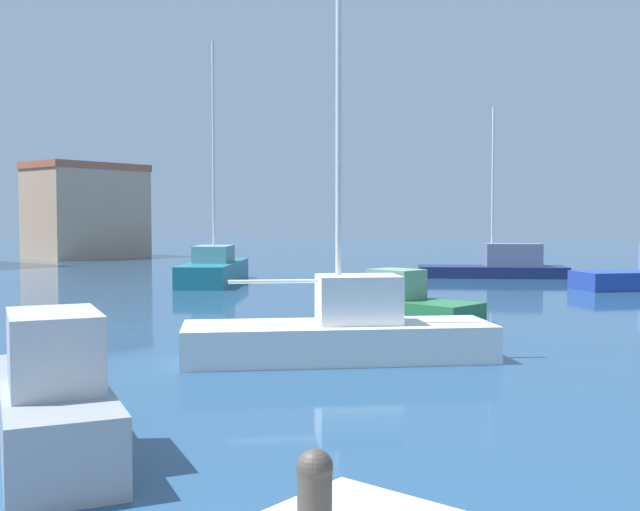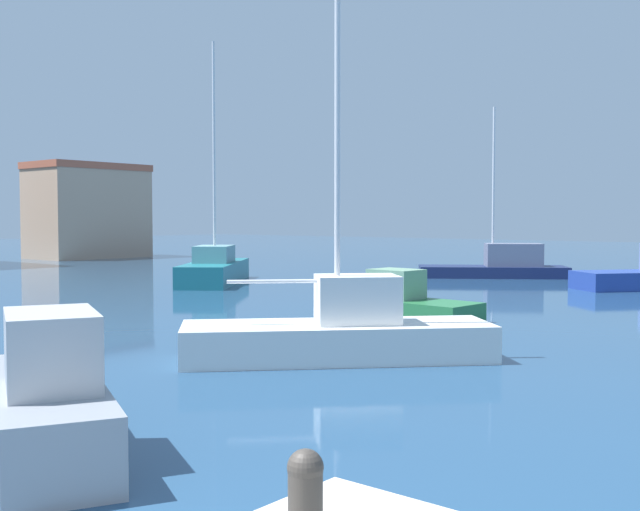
% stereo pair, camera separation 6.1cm
% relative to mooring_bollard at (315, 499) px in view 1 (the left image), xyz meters
% --- Properties ---
extents(water, '(160.00, 160.00, 0.00)m').
position_rel_mooring_bollard_xyz_m(water, '(14.14, 21.27, -1.44)').
color(water, navy).
rests_on(water, ground).
extents(mooring_bollard, '(0.21, 0.21, 0.61)m').
position_rel_mooring_bollard_xyz_m(mooring_bollard, '(0.00, 0.00, 0.00)').
color(mooring_bollard, '#38332D').
rests_on(mooring_bollard, pier_quay).
extents(sailboat_teal_near_pier, '(7.25, 6.18, 11.00)m').
position_rel_mooring_bollard_xyz_m(sailboat_teal_near_pier, '(20.84, 23.48, -0.78)').
color(sailboat_teal_near_pier, '#1E707A').
rests_on(sailboat_teal_near_pier, water).
extents(sailboat_navy_distant_north, '(6.01, 7.27, 8.52)m').
position_rel_mooring_bollard_xyz_m(sailboat_navy_distant_north, '(32.27, 14.90, -0.83)').
color(sailboat_navy_distant_north, '#19234C').
rests_on(sailboat_navy_distant_north, water).
extents(sailboat_white_far_right, '(6.07, 5.90, 7.89)m').
position_rel_mooring_bollard_xyz_m(sailboat_white_far_right, '(9.50, 7.21, -0.86)').
color(sailboat_white_far_right, white).
rests_on(sailboat_white_far_right, water).
extents(motorboat_grey_distant_east, '(3.16, 4.59, 1.85)m').
position_rel_mooring_bollard_xyz_m(motorboat_grey_distant_east, '(2.09, 6.09, -0.77)').
color(motorboat_grey_distant_east, gray).
rests_on(motorboat_grey_distant_east, water).
extents(motorboat_green_inner_mooring, '(2.04, 5.08, 1.46)m').
position_rel_mooring_bollard_xyz_m(motorboat_green_inner_mooring, '(15.98, 10.09, -0.99)').
color(motorboat_green_inner_mooring, '#28703D').
rests_on(motorboat_green_inner_mooring, water).
extents(harbor_office, '(8.23, 5.10, 7.03)m').
position_rel_mooring_bollard_xyz_m(harbor_office, '(30.03, 47.39, 2.09)').
color(harbor_office, tan).
rests_on(harbor_office, ground).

